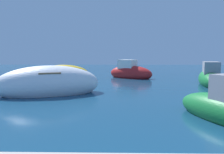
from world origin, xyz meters
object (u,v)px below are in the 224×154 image
object	(u,v)px
moored_boat_1	(130,72)
moored_boat_5	(63,74)
moored_boat_0	(210,78)
moored_boat_2	(49,84)

from	to	relation	value
moored_boat_1	moored_boat_5	distance (m)	5.88
moored_boat_0	moored_boat_5	bearing A→B (deg)	91.23
moored_boat_0	moored_boat_2	world-z (taller)	moored_boat_0
moored_boat_5	moored_boat_2	bearing A→B (deg)	-88.61
moored_boat_2	moored_boat_5	bearing A→B (deg)	-103.15
moored_boat_0	moored_boat_1	size ratio (longest dim) A/B	1.15
moored_boat_0	moored_boat_1	distance (m)	6.82
moored_boat_2	moored_boat_5	xyz separation A→B (m)	(-0.98, 7.14, -0.11)
moored_boat_2	moored_boat_5	size ratio (longest dim) A/B	1.28
moored_boat_0	moored_boat_1	bearing A→B (deg)	68.25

